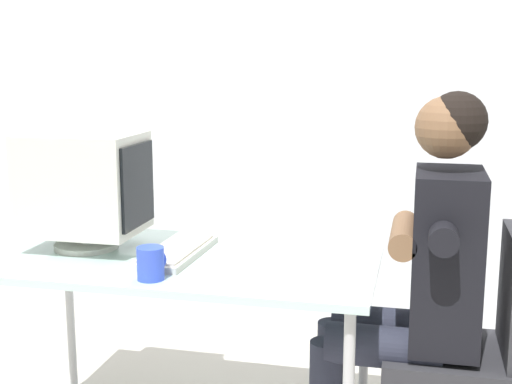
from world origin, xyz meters
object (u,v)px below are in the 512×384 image
(crt_monitor, at_px, (85,185))
(desk_mug, at_px, (151,263))
(person_seated, at_px, (416,273))
(desk, at_px, (184,273))
(office_chair, at_px, (468,341))
(keyboard, at_px, (176,252))

(crt_monitor, xyz_separation_m, desk_mug, (0.37, -0.30, -0.19))
(person_seated, xyz_separation_m, desk_mug, (-0.83, -0.29, 0.06))
(desk, height_order, desk_mug, desk_mug)
(office_chair, xyz_separation_m, person_seated, (-0.18, 0.00, 0.22))
(keyboard, bearing_deg, desk_mug, -87.14)
(crt_monitor, height_order, person_seated, person_seated)
(crt_monitor, distance_m, keyboard, 0.43)
(desk, relative_size, keyboard, 3.08)
(desk, xyz_separation_m, desk_mug, (-0.02, -0.27, 0.11))
(crt_monitor, bearing_deg, person_seated, -0.58)
(desk, relative_size, crt_monitor, 3.19)
(desk, xyz_separation_m, keyboard, (-0.03, 0.01, 0.07))
(desk, bearing_deg, crt_monitor, 175.31)
(crt_monitor, bearing_deg, keyboard, -3.39)
(desk, distance_m, person_seated, 0.82)
(crt_monitor, distance_m, desk_mug, 0.51)
(crt_monitor, relative_size, person_seated, 0.32)
(person_seated, distance_m, desk_mug, 0.88)
(desk, distance_m, office_chair, 1.01)
(desk, relative_size, desk_mug, 12.82)
(crt_monitor, bearing_deg, desk, -4.69)
(keyboard, distance_m, desk_mug, 0.28)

